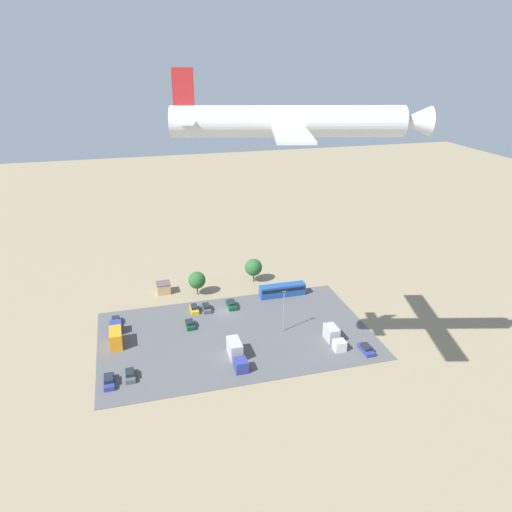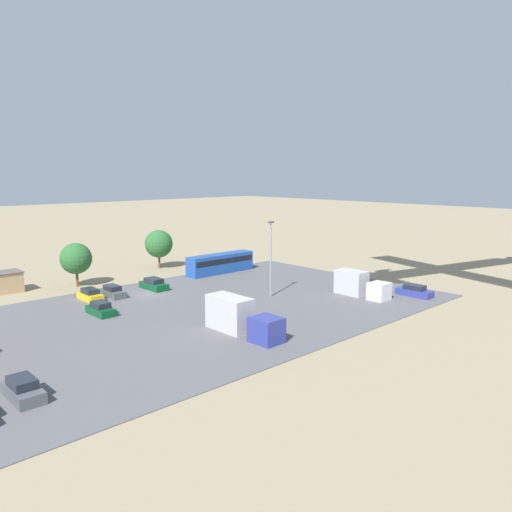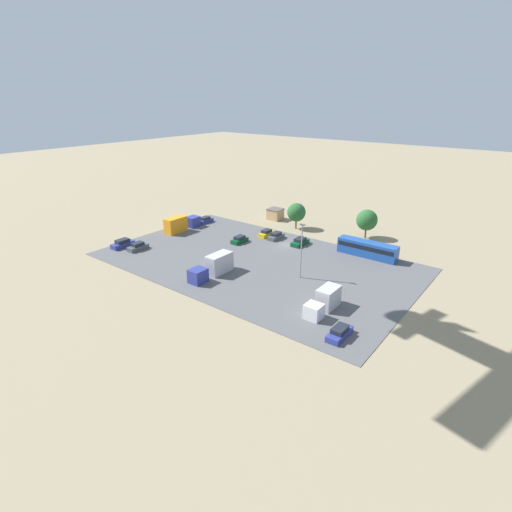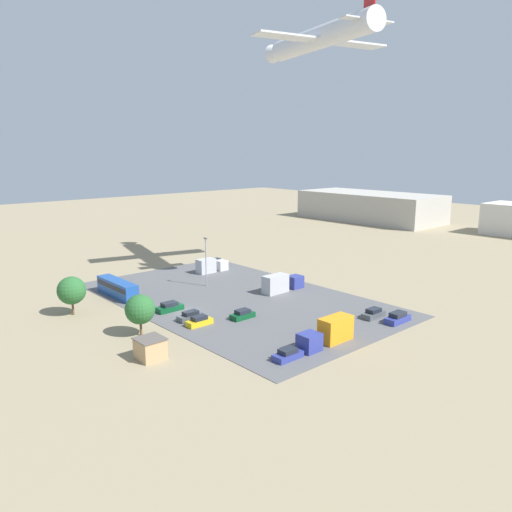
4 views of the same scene
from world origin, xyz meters
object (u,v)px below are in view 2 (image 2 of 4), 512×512
(parked_car_0, at_px, (101,309))
(parked_car_3, at_px, (154,284))
(parked_car_4, at_px, (113,292))
(parked_car_5, at_px, (90,295))
(bus, at_px, (220,263))
(parked_car_2, at_px, (414,291))
(parked_car_6, at_px, (23,390))
(parked_truck_0, at_px, (240,318))
(parked_truck_1, at_px, (359,285))
(shed_building, at_px, (7,282))

(parked_car_0, distance_m, parked_car_3, 12.91)
(parked_car_4, distance_m, parked_car_5, 2.87)
(bus, bearing_deg, parked_car_3, -79.68)
(parked_car_0, relative_size, parked_car_5, 0.97)
(parked_car_2, relative_size, parked_car_6, 1.07)
(parked_car_4, bearing_deg, parked_car_2, 137.30)
(parked_car_4, height_order, parked_truck_0, parked_truck_0)
(parked_car_0, xyz_separation_m, parked_car_6, (13.71, 16.00, 0.03))
(parked_truck_1, bearing_deg, parked_car_4, -42.20)
(parked_car_0, xyz_separation_m, parked_car_3, (-11.04, -6.71, 0.02))
(bus, bearing_deg, parked_car_4, -82.69)
(parked_car_3, height_order, parked_truck_1, parked_truck_1)
(parked_car_3, xyz_separation_m, parked_car_6, (24.75, 22.71, 0.01))
(parked_car_0, xyz_separation_m, parked_car_5, (-2.04, -6.99, -0.00))
(parked_car_0, distance_m, parked_car_4, 8.26)
(parked_truck_0, bearing_deg, parked_car_6, 1.30)
(parked_car_6, distance_m, parked_truck_0, 20.78)
(parked_car_0, height_order, parked_car_2, parked_car_2)
(parked_car_4, height_order, parked_car_5, parked_car_4)
(parked_car_6, bearing_deg, parked_car_3, 42.54)
(parked_car_3, distance_m, parked_truck_1, 27.53)
(shed_building, distance_m, parked_car_3, 19.39)
(parked_car_3, bearing_deg, parked_car_5, -1.81)
(parked_car_2, distance_m, parked_car_5, 41.23)
(parked_truck_1, bearing_deg, shed_building, -46.07)
(bus, height_order, parked_car_0, bus)
(parked_car_4, xyz_separation_m, parked_truck_1, (-23.50, 21.31, 0.81))
(parked_car_2, xyz_separation_m, parked_car_5, (31.42, -26.70, -0.00))
(parked_truck_1, bearing_deg, parked_car_0, -27.30)
(parked_car_0, height_order, parked_car_5, same)
(bus, xyz_separation_m, parked_car_3, (13.78, 2.51, -0.99))
(bus, relative_size, parked_car_0, 2.90)
(parked_truck_0, bearing_deg, parked_car_0, -65.60)
(parked_car_4, height_order, parked_car_6, parked_car_6)
(parked_car_3, distance_m, parked_car_4, 6.15)
(bus, xyz_separation_m, parked_car_6, (38.53, 25.22, -0.98))
(parked_car_3, bearing_deg, parked_truck_0, 79.83)
(parked_car_2, bearing_deg, parked_car_6, 175.51)
(parked_car_2, bearing_deg, parked_car_5, 139.64)
(parked_car_2, bearing_deg, parked_car_3, 130.32)
(parked_car_4, bearing_deg, bus, -172.69)
(parked_car_5, bearing_deg, parked_car_0, -106.25)
(shed_building, relative_size, parked_car_3, 0.77)
(parked_car_5, height_order, parked_truck_0, parked_truck_0)
(shed_building, xyz_separation_m, parked_truck_1, (-32.37, 33.60, 0.10))
(parked_car_4, relative_size, parked_car_5, 1.02)
(bus, distance_m, parked_truck_1, 24.13)
(bus, bearing_deg, parked_car_6, -56.79)
(shed_building, xyz_separation_m, bus, (-28.79, 9.74, 0.29))
(parked_car_6, bearing_deg, parked_car_5, 55.59)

